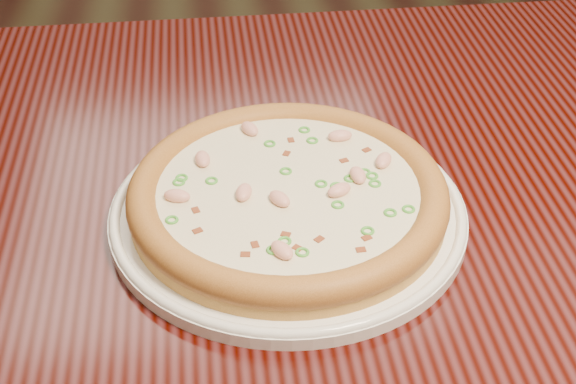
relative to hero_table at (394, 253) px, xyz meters
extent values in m
cube|color=black|center=(0.00, 0.00, 0.08)|extent=(1.20, 0.80, 0.04)
cylinder|color=white|center=(-0.12, -0.05, 0.10)|extent=(0.33, 0.33, 0.01)
torus|color=white|center=(-0.12, -0.05, 0.11)|extent=(0.33, 0.33, 0.01)
cylinder|color=gold|center=(-0.12, -0.05, 0.12)|extent=(0.29, 0.29, 0.02)
torus|color=#B57538|center=(-0.12, -0.05, 0.13)|extent=(0.29, 0.29, 0.03)
cylinder|color=#E3ECC2|center=(-0.12, -0.05, 0.13)|extent=(0.24, 0.24, 0.00)
ellipsoid|color=#F2B29E|center=(-0.08, -0.06, 0.14)|extent=(0.03, 0.02, 0.01)
ellipsoid|color=#F2B29E|center=(-0.05, -0.04, 0.14)|extent=(0.02, 0.03, 0.01)
ellipsoid|color=#F2B29E|center=(-0.15, 0.05, 0.14)|extent=(0.02, 0.03, 0.01)
ellipsoid|color=#F2B29E|center=(-0.20, 0.00, 0.14)|extent=(0.02, 0.03, 0.01)
ellipsoid|color=#F2B29E|center=(-0.13, -0.07, 0.14)|extent=(0.02, 0.03, 0.01)
ellipsoid|color=#F2B29E|center=(-0.22, -0.06, 0.14)|extent=(0.03, 0.02, 0.01)
ellipsoid|color=#F2B29E|center=(-0.06, 0.02, 0.14)|extent=(0.02, 0.02, 0.01)
ellipsoid|color=#F2B29E|center=(-0.16, -0.06, 0.14)|extent=(0.02, 0.03, 0.01)
ellipsoid|color=#F2B29E|center=(-0.03, -0.02, 0.14)|extent=(0.02, 0.03, 0.01)
ellipsoid|color=#F2B29E|center=(-0.14, -0.14, 0.14)|extent=(0.02, 0.03, 0.01)
cube|color=maroon|center=(-0.06, -0.01, 0.13)|extent=(0.01, 0.01, 0.00)
cube|color=maroon|center=(-0.10, -0.13, 0.13)|extent=(0.01, 0.01, 0.00)
cube|color=maroon|center=(-0.20, -0.10, 0.13)|extent=(0.01, 0.01, 0.00)
cube|color=maroon|center=(-0.04, 0.00, 0.13)|extent=(0.01, 0.01, 0.00)
cube|color=maroon|center=(-0.16, -0.14, 0.13)|extent=(0.01, 0.01, 0.00)
cube|color=maroon|center=(-0.13, -0.12, 0.13)|extent=(0.01, 0.01, 0.00)
cube|color=maroon|center=(-0.12, -0.13, 0.13)|extent=(0.01, 0.01, 0.00)
cube|color=maroon|center=(-0.06, -0.13, 0.13)|extent=(0.01, 0.01, 0.00)
cube|color=maroon|center=(-0.07, -0.14, 0.13)|extent=(0.01, 0.01, 0.00)
cube|color=maroon|center=(-0.12, 0.00, 0.13)|extent=(0.01, 0.01, 0.00)
cube|color=maroon|center=(-0.06, 0.02, 0.13)|extent=(0.01, 0.01, 0.00)
cube|color=maroon|center=(-0.16, -0.13, 0.13)|extent=(0.01, 0.01, 0.00)
cube|color=maroon|center=(-0.06, 0.03, 0.13)|extent=(0.01, 0.01, 0.00)
cube|color=maroon|center=(-0.20, -0.07, 0.13)|extent=(0.01, 0.01, 0.00)
cube|color=maroon|center=(-0.11, 0.03, 0.13)|extent=(0.01, 0.01, 0.00)
torus|color=green|center=(-0.04, -0.05, 0.13)|extent=(0.01, 0.01, 0.00)
torus|color=green|center=(-0.04, -0.04, 0.13)|extent=(0.02, 0.02, 0.00)
torus|color=green|center=(-0.09, 0.04, 0.13)|extent=(0.02, 0.02, 0.00)
torus|color=green|center=(-0.06, -0.04, 0.13)|extent=(0.01, 0.01, 0.00)
torus|color=green|center=(-0.13, 0.02, 0.13)|extent=(0.02, 0.02, 0.00)
torus|color=green|center=(-0.08, -0.05, 0.13)|extent=(0.01, 0.01, 0.00)
torus|color=green|center=(-0.02, -0.09, 0.13)|extent=(0.01, 0.01, 0.00)
torus|color=green|center=(-0.14, -0.13, 0.13)|extent=(0.01, 0.01, 0.00)
torus|color=green|center=(-0.22, -0.09, 0.13)|extent=(0.01, 0.01, 0.00)
torus|color=green|center=(-0.08, -0.08, 0.13)|extent=(0.02, 0.02, 0.00)
torus|color=green|center=(-0.22, -0.02, 0.13)|extent=(0.02, 0.02, 0.00)
torus|color=green|center=(-0.12, -0.14, 0.13)|extent=(0.01, 0.01, 0.00)
torus|color=green|center=(-0.22, -0.03, 0.13)|extent=(0.02, 0.02, 0.00)
torus|color=green|center=(-0.04, -0.10, 0.13)|extent=(0.01, 0.01, 0.00)
torus|color=green|center=(-0.19, -0.03, 0.13)|extent=(0.02, 0.02, 0.00)
torus|color=green|center=(-0.13, -0.12, 0.13)|extent=(0.01, 0.01, 0.00)
torus|color=green|center=(-0.09, -0.05, 0.13)|extent=(0.02, 0.02, 0.00)
torus|color=green|center=(-0.12, -0.03, 0.13)|extent=(0.02, 0.02, 0.00)
torus|color=green|center=(-0.06, -0.12, 0.13)|extent=(0.02, 0.02, 0.00)
torus|color=green|center=(-0.05, -0.04, 0.13)|extent=(0.01, 0.01, 0.00)
torus|color=green|center=(-0.09, 0.02, 0.13)|extent=(0.01, 0.01, 0.00)
camera|label=1|loc=(-0.19, -0.63, 0.56)|focal=50.00mm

